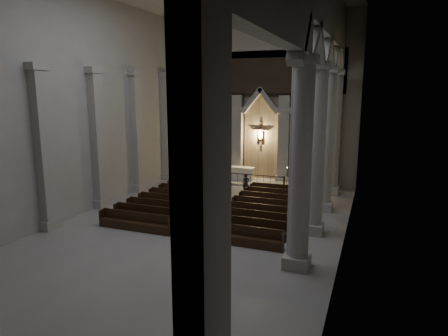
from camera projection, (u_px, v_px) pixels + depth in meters
name	position (u px, v px, depth m)	size (l,w,h in m)	color
room	(193.00, 72.00, 18.28)	(24.00, 24.10, 12.00)	gray
sanctuary_wall	(261.00, 92.00, 29.05)	(14.00, 0.77, 12.00)	#AAA79F
right_arcade	(319.00, 66.00, 17.54)	(1.00, 24.00, 12.00)	#AAA79F
left_pilasters	(119.00, 137.00, 24.57)	(0.60, 13.00, 8.03)	#AAA79F
sanctuary_step	(256.00, 182.00, 29.46)	(8.50, 2.60, 0.15)	#AAA79F
altar	(242.00, 173.00, 29.88)	(1.86, 0.74, 0.94)	silver
altar_rail	(250.00, 178.00, 28.07)	(4.90, 0.09, 0.96)	black
candle_stand_left	(210.00, 178.00, 28.98)	(0.27, 0.27, 1.63)	#B28236
candle_stand_right	(287.00, 183.00, 27.79)	(0.26, 0.26, 1.51)	#B28236
pews	(218.00, 207.00, 22.43)	(9.36, 8.67, 0.88)	black
worshipper	(246.00, 183.00, 26.58)	(0.47, 0.31, 1.28)	black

